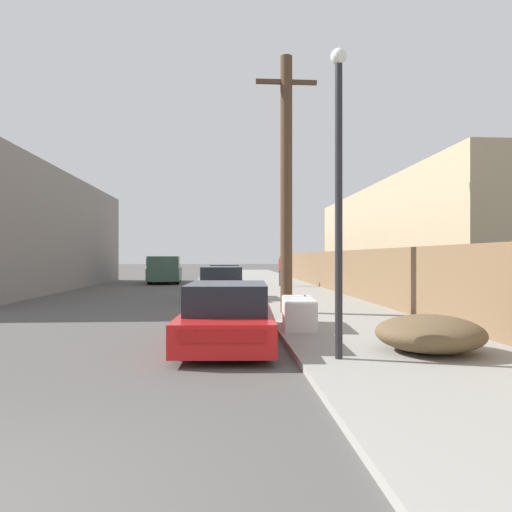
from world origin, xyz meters
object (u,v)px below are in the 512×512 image
at_px(brush_pile, 430,333).
at_px(pedestrian, 281,269).
at_px(car_parked_far, 225,277).
at_px(pickup_truck, 165,270).
at_px(utility_pole, 286,182).
at_px(parked_sports_car_red, 228,316).
at_px(car_parked_mid, 220,285).
at_px(discarded_fridge, 298,312).
at_px(street_lamp, 339,180).

bearing_deg(brush_pile, pedestrian, 91.16).
distance_m(car_parked_far, pickup_truck, 6.28).
distance_m(pickup_truck, utility_pole, 18.54).
distance_m(parked_sports_car_red, pedestrian, 16.62).
bearing_deg(car_parked_mid, discarded_fridge, -78.43).
distance_m(car_parked_mid, pedestrian, 7.90).
relative_size(utility_pole, brush_pile, 4.09).
bearing_deg(car_parked_mid, parked_sports_car_red, -90.62).
xyz_separation_m(car_parked_mid, utility_pole, (1.99, -5.06, 3.32)).
bearing_deg(discarded_fridge, car_parked_mid, 108.90).
bearing_deg(utility_pole, car_parked_mid, 111.52).
relative_size(car_parked_mid, brush_pile, 2.34).
xyz_separation_m(discarded_fridge, utility_pole, (0.08, 2.71, 3.51)).
relative_size(street_lamp, pedestrian, 2.78).
height_order(car_parked_far, pickup_truck, pickup_truck).
bearing_deg(parked_sports_car_red, discarded_fridge, 43.53).
relative_size(discarded_fridge, pickup_truck, 0.32).
distance_m(discarded_fridge, pickup_truck, 20.85).
bearing_deg(parked_sports_car_red, brush_pile, -21.12).
xyz_separation_m(parked_sports_car_red, utility_pole, (1.73, 4.12, 3.40)).
distance_m(car_parked_mid, brush_pile, 11.35).
xyz_separation_m(parked_sports_car_red, pickup_truck, (-4.09, 21.46, 0.33)).
relative_size(discarded_fridge, car_parked_far, 0.39).
relative_size(car_parked_far, street_lamp, 0.95).
bearing_deg(car_parked_far, utility_pole, -81.00).
bearing_deg(car_parked_far, discarded_fridge, -82.76).
bearing_deg(pedestrian, brush_pile, -88.84).
bearing_deg(car_parked_far, pedestrian, -4.52).
height_order(discarded_fridge, car_parked_far, car_parked_far).
distance_m(parked_sports_car_red, brush_pile, 3.78).
distance_m(street_lamp, brush_pile, 3.09).
bearing_deg(brush_pile, street_lamp, -166.17).
bearing_deg(utility_pole, pickup_truck, 108.54).
relative_size(car_parked_far, pedestrian, 2.63).
bearing_deg(street_lamp, parked_sports_car_red, 131.95).
xyz_separation_m(brush_pile, pedestrian, (-0.36, 17.87, 0.61)).
xyz_separation_m(parked_sports_car_red, pedestrian, (3.09, 16.32, 0.48)).
relative_size(parked_sports_car_red, car_parked_far, 0.95).
height_order(discarded_fridge, pickup_truck, pickup_truck).
bearing_deg(utility_pole, brush_pile, -73.09).
bearing_deg(utility_pole, parked_sports_car_red, -112.75).
height_order(car_parked_mid, brush_pile, car_parked_mid).
bearing_deg(pickup_truck, car_parked_far, 125.72).
bearing_deg(parked_sports_car_red, car_parked_mid, 94.62).
xyz_separation_m(parked_sports_car_red, street_lamp, (1.76, -1.96, 2.43)).
distance_m(discarded_fridge, pedestrian, 14.99).
height_order(car_parked_mid, car_parked_far, car_parked_mid).
distance_m(discarded_fridge, car_parked_mid, 8.00).
distance_m(utility_pole, brush_pile, 6.89).
bearing_deg(pedestrian, pickup_truck, 144.41).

